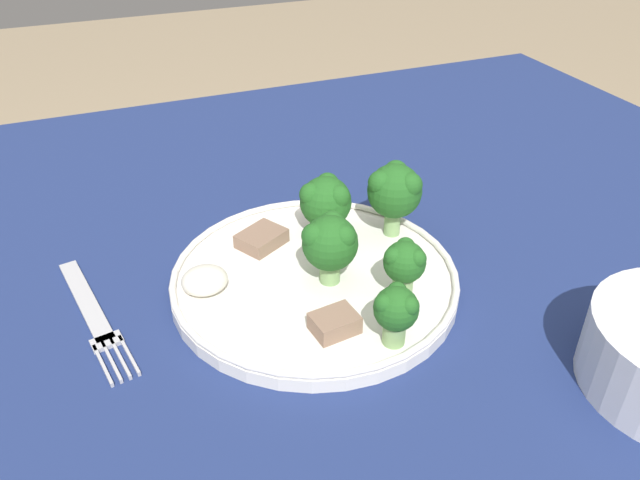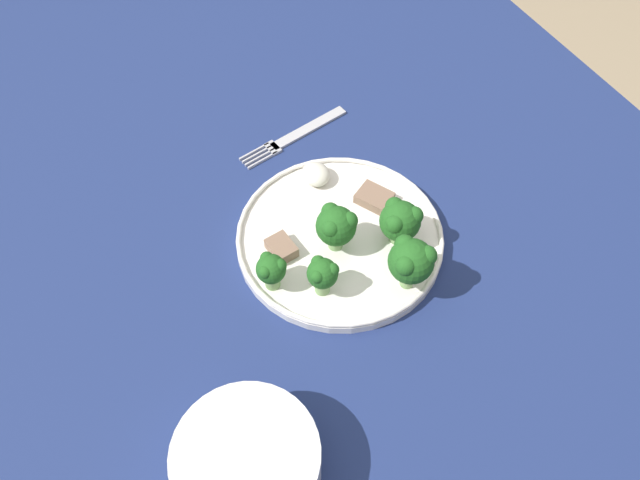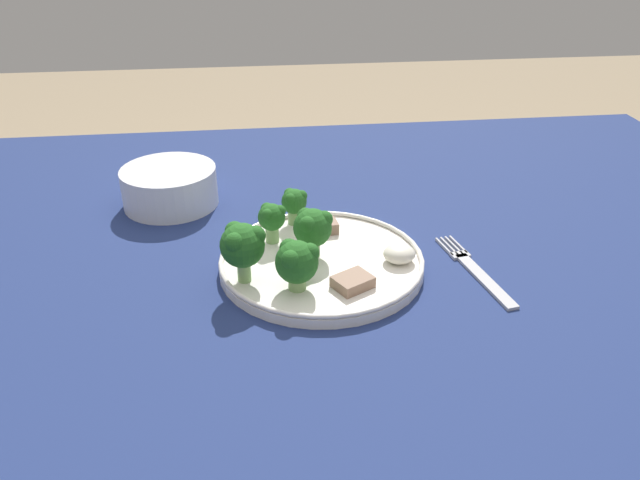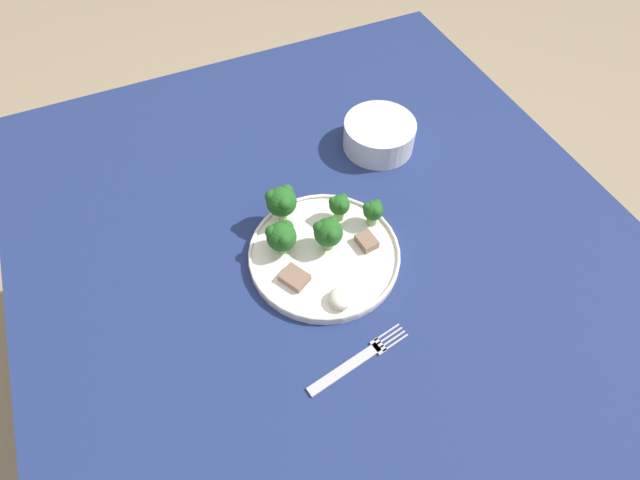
# 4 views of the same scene
# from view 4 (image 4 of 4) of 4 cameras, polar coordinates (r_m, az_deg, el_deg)

# --- Properties ---
(ground_plane) EXTENTS (8.00, 8.00, 0.00)m
(ground_plane) POSITION_cam_4_polar(r_m,az_deg,el_deg) (1.46, 2.10, -19.19)
(ground_plane) COLOR #9E896B
(table) EXTENTS (1.31, 1.03, 0.71)m
(table) POSITION_cam_4_polar(r_m,az_deg,el_deg) (0.88, 3.32, -7.42)
(table) COLOR navy
(table) RESTS_ON ground_plane
(dinner_plate) EXTENTS (0.25, 0.25, 0.02)m
(dinner_plate) POSITION_cam_4_polar(r_m,az_deg,el_deg) (0.82, 0.49, -1.61)
(dinner_plate) COLOR white
(dinner_plate) RESTS_ON table
(fork) EXTENTS (0.05, 0.17, 0.00)m
(fork) POSITION_cam_4_polar(r_m,az_deg,el_deg) (0.75, 4.29, -13.58)
(fork) COLOR #B2B2B7
(fork) RESTS_ON table
(cream_bowl) EXTENTS (0.14, 0.14, 0.06)m
(cream_bowl) POSITION_cam_4_polar(r_m,az_deg,el_deg) (0.99, 6.76, 11.79)
(cream_bowl) COLOR silver
(cream_bowl) RESTS_ON table
(broccoli_floret_near_rim_left) EXTENTS (0.05, 0.05, 0.06)m
(broccoli_floret_near_rim_left) POSITION_cam_4_polar(r_m,az_deg,el_deg) (0.80, 0.96, 0.92)
(broccoli_floret_near_rim_left) COLOR #7FA866
(broccoli_floret_near_rim_left) RESTS_ON dinner_plate
(broccoli_floret_center_left) EXTENTS (0.05, 0.05, 0.06)m
(broccoli_floret_center_left) POSITION_cam_4_polar(r_m,az_deg,el_deg) (0.80, -4.43, 0.41)
(broccoli_floret_center_left) COLOR #7FA866
(broccoli_floret_center_left) RESTS_ON dinner_plate
(broccoli_floret_back_left) EXTENTS (0.04, 0.04, 0.05)m
(broccoli_floret_back_left) POSITION_cam_4_polar(r_m,az_deg,el_deg) (0.84, 2.23, 3.98)
(broccoli_floret_back_left) COLOR #7FA866
(broccoli_floret_back_left) RESTS_ON dinner_plate
(broccoli_floret_front_left) EXTENTS (0.05, 0.05, 0.07)m
(broccoli_floret_front_left) POSITION_cam_4_polar(r_m,az_deg,el_deg) (0.83, -4.43, 4.45)
(broccoli_floret_front_left) COLOR #7FA866
(broccoli_floret_front_left) RESTS_ON dinner_plate
(broccoli_floret_center_back) EXTENTS (0.03, 0.03, 0.05)m
(broccoli_floret_center_back) POSITION_cam_4_polar(r_m,az_deg,el_deg) (0.84, 6.09, 3.33)
(broccoli_floret_center_back) COLOR #7FA866
(broccoli_floret_center_back) RESTS_ON dinner_plate
(meat_slice_front_slice) EXTENTS (0.05, 0.05, 0.01)m
(meat_slice_front_slice) POSITION_cam_4_polar(r_m,az_deg,el_deg) (0.79, -2.92, -4.32)
(meat_slice_front_slice) COLOR #846651
(meat_slice_front_slice) RESTS_ON dinner_plate
(meat_slice_middle_slice) EXTENTS (0.04, 0.03, 0.02)m
(meat_slice_middle_slice) POSITION_cam_4_polar(r_m,az_deg,el_deg) (0.83, 5.36, -0.14)
(meat_slice_middle_slice) COLOR #846651
(meat_slice_middle_slice) RESTS_ON dinner_plate
(sauce_dollop) EXTENTS (0.04, 0.04, 0.02)m
(sauce_dollop) POSITION_cam_4_polar(r_m,az_deg,el_deg) (0.76, 2.33, -6.69)
(sauce_dollop) COLOR silver
(sauce_dollop) RESTS_ON dinner_plate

